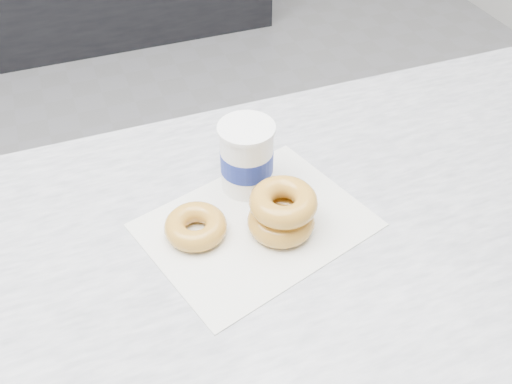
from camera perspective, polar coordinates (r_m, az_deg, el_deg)
ground at (r=1.94m, az=-12.45°, el=-12.43°), size 5.00×5.00×0.00m
wax_paper at (r=0.92m, az=0.02°, el=-3.31°), size 0.40×0.35×0.00m
donut_single at (r=0.90m, az=-6.05°, el=-3.44°), size 0.13×0.13×0.03m
donut_stack at (r=0.89m, az=2.63°, el=-1.96°), size 0.13×0.13×0.07m
coffee_cup at (r=0.95m, az=-0.93°, el=3.54°), size 0.09×0.09×0.13m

